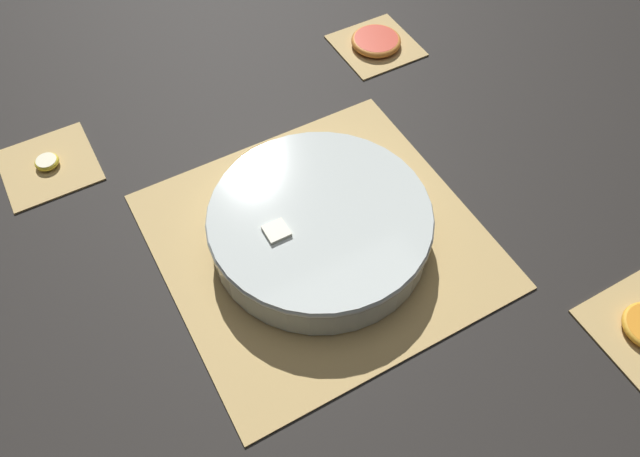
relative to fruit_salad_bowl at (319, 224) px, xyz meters
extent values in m
plane|color=black|center=(0.00, 0.00, -0.04)|extent=(6.00, 6.00, 0.00)
cube|color=tan|center=(0.00, 0.00, -0.04)|extent=(0.42, 0.43, 0.01)
cube|color=brown|center=(-0.17, 0.00, -0.03)|extent=(0.01, 0.42, 0.00)
cube|color=brown|center=(-0.13, 0.00, -0.03)|extent=(0.01, 0.42, 0.00)
cube|color=brown|center=(-0.08, 0.00, -0.03)|extent=(0.01, 0.42, 0.00)
cube|color=brown|center=(-0.04, 0.00, -0.03)|extent=(0.01, 0.42, 0.00)
cube|color=brown|center=(0.00, 0.00, -0.03)|extent=(0.01, 0.42, 0.00)
cube|color=brown|center=(0.04, 0.00, -0.03)|extent=(0.01, 0.42, 0.00)
cube|color=brown|center=(0.08, 0.00, -0.03)|extent=(0.01, 0.42, 0.00)
cube|color=brown|center=(0.12, 0.00, -0.03)|extent=(0.01, 0.42, 0.00)
cube|color=brown|center=(0.17, 0.00, -0.03)|extent=(0.01, 0.42, 0.00)
cube|color=brown|center=(-0.30, -0.30, -0.03)|extent=(0.00, 0.13, 0.00)
cube|color=tan|center=(0.32, -0.30, -0.04)|extent=(0.14, 0.14, 0.01)
cube|color=brown|center=(0.28, -0.30, -0.03)|extent=(0.00, 0.13, 0.00)
cube|color=brown|center=(0.31, -0.30, -0.03)|extent=(0.00, 0.13, 0.00)
cube|color=brown|center=(0.34, -0.30, -0.03)|extent=(0.00, 0.13, 0.00)
cube|color=brown|center=(0.36, -0.30, -0.03)|extent=(0.00, 0.13, 0.00)
cube|color=tan|center=(0.32, 0.29, -0.04)|extent=(0.14, 0.14, 0.01)
cube|color=brown|center=(0.28, 0.29, -0.03)|extent=(0.00, 0.13, 0.00)
cube|color=brown|center=(0.31, 0.29, -0.03)|extent=(0.00, 0.13, 0.00)
cube|color=brown|center=(0.34, 0.29, -0.03)|extent=(0.00, 0.13, 0.00)
cube|color=brown|center=(0.36, 0.29, -0.03)|extent=(0.00, 0.13, 0.00)
cylinder|color=silver|center=(0.00, 0.00, 0.00)|extent=(0.30, 0.30, 0.06)
torus|color=silver|center=(0.00, 0.00, 0.02)|extent=(0.30, 0.30, 0.01)
cylinder|color=#F7EFC6|center=(0.04, -0.02, 0.01)|extent=(0.03, 0.03, 0.01)
cylinder|color=#F7EFC6|center=(0.09, -0.02, 0.00)|extent=(0.03, 0.03, 0.01)
cylinder|color=#F7EFC6|center=(-0.09, -0.06, 0.01)|extent=(0.03, 0.03, 0.01)
cylinder|color=#F7EFC6|center=(0.00, -0.05, 0.02)|extent=(0.02, 0.02, 0.01)
cylinder|color=#F7EFC6|center=(0.06, 0.04, 0.01)|extent=(0.03, 0.03, 0.01)
cylinder|color=#F7EFC6|center=(0.01, -0.04, -0.01)|extent=(0.03, 0.03, 0.01)
cylinder|color=#F7EFC6|center=(0.08, 0.07, -0.01)|extent=(0.03, 0.03, 0.01)
cylinder|color=#F7EFC6|center=(-0.07, 0.09, 0.01)|extent=(0.03, 0.03, 0.01)
cylinder|color=#F7EFC6|center=(-0.06, 0.01, -0.02)|extent=(0.03, 0.03, 0.01)
cylinder|color=#F7EFC6|center=(0.08, -0.08, -0.01)|extent=(0.03, 0.03, 0.01)
cube|color=#EFEACC|center=(0.00, 0.10, 0.00)|extent=(0.03, 0.03, 0.03)
cube|color=#EFEACC|center=(0.00, -0.01, 0.01)|extent=(0.02, 0.02, 0.02)
cube|color=#EFEACC|center=(-0.03, 0.10, -0.02)|extent=(0.02, 0.02, 0.02)
cube|color=#EFEACC|center=(0.00, 0.06, 0.02)|extent=(0.03, 0.03, 0.03)
cube|color=#EFEACC|center=(-0.02, -0.11, -0.02)|extent=(0.02, 0.02, 0.02)
cube|color=#EFEACC|center=(0.10, 0.04, -0.01)|extent=(0.03, 0.03, 0.03)
ellipsoid|color=orange|center=(0.05, 0.02, -0.01)|extent=(0.04, 0.02, 0.02)
ellipsoid|color=orange|center=(0.03, -0.11, 0.01)|extent=(0.03, 0.01, 0.01)
ellipsoid|color=orange|center=(0.04, 0.12, -0.01)|extent=(0.04, 0.02, 0.02)
ellipsoid|color=red|center=(0.05, -0.02, -0.01)|extent=(0.03, 0.01, 0.01)
ellipsoid|color=orange|center=(0.06, 0.09, -0.01)|extent=(0.02, 0.01, 0.01)
ellipsoid|color=orange|center=(-0.05, 0.06, 0.00)|extent=(0.02, 0.01, 0.01)
cylinder|color=#F7EFC6|center=(0.32, 0.29, -0.03)|extent=(0.03, 0.03, 0.01)
torus|color=yellow|center=(0.32, 0.29, -0.03)|extent=(0.04, 0.04, 0.01)
cylinder|color=red|center=(0.32, -0.30, -0.03)|extent=(0.08, 0.08, 0.01)
torus|color=orange|center=(0.32, -0.30, -0.03)|extent=(0.09, 0.09, 0.01)
camera|label=1|loc=(-0.43, 0.24, 0.68)|focal=35.00mm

